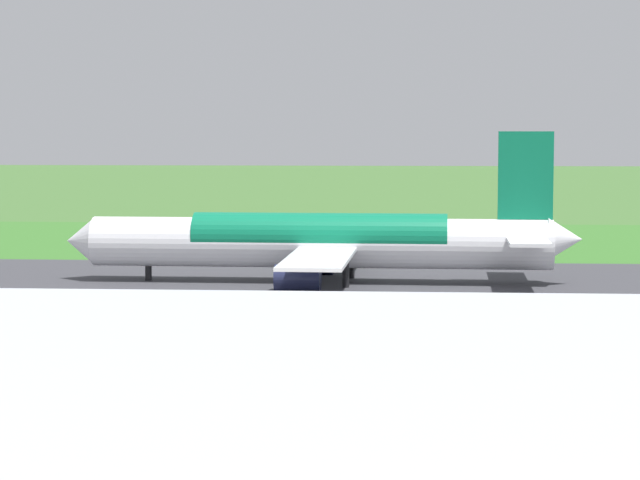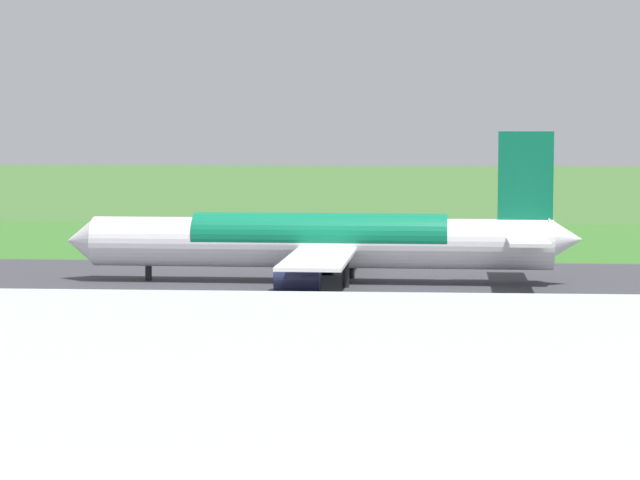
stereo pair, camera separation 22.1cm
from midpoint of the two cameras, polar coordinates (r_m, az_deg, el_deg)
The scene contains 7 objects.
ground_plane at distance 134.53m, azimuth 4.77°, elevation -1.94°, with size 800.00×800.00×0.00m, color #3D662D.
runway_asphalt at distance 134.52m, azimuth 4.77°, elevation -1.93°, with size 600.00×41.33×0.06m, color #38383D.
apron_concrete at distance 65.66m, azimuth 5.47°, elevation -9.35°, with size 440.00×110.00×0.05m, color gray.
grass_verge_foreground at distance 176.34m, azimuth 4.61°, elevation -0.27°, with size 600.00×80.00×0.04m, color #346B27.
airliner_main at distance 134.37m, azimuth 0.11°, elevation -0.06°, with size 54.05×44.13×15.88m.
no_stopping_sign at distance 172.53m, azimuth 6.46°, elevation 0.11°, with size 0.60×0.10×2.67m.
traffic_cone_orange at distance 176.57m, azimuth 4.45°, elevation -0.18°, with size 0.40×0.40×0.55m, color orange.
Camera 1 is at (1.74, 133.53, 16.34)m, focal length 72.51 mm.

